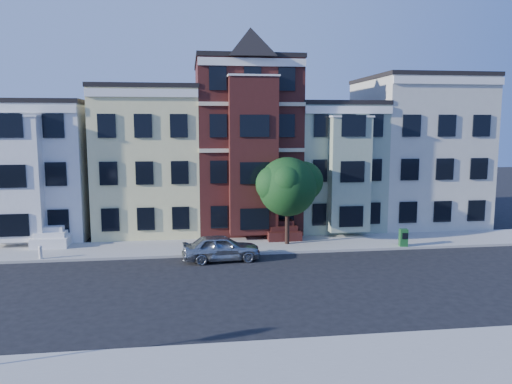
{
  "coord_description": "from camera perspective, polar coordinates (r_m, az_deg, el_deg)",
  "views": [
    {
      "loc": [
        -4.22,
        -22.54,
        7.73
      ],
      "look_at": [
        -0.73,
        2.96,
        4.2
      ],
      "focal_mm": 35.0,
      "sensor_mm": 36.0,
      "label": 1
    }
  ],
  "objects": [
    {
      "name": "street_tree",
      "position": [
        31.35,
        3.62,
        0.15
      ],
      "size": [
        7.62,
        7.62,
        6.82
      ],
      "primitive_type": null,
      "rotation": [
        0.0,
        0.0,
        0.38
      ],
      "color": "#174517",
      "rests_on": "far_sidewalk"
    },
    {
      "name": "house_cream",
      "position": [
        41.12,
        17.8,
        4.33
      ],
      "size": [
        8.0,
        9.0,
        11.0
      ],
      "primitive_type": "cube",
      "color": "beige",
      "rests_on": "ground"
    },
    {
      "name": "far_sidewalk",
      "position": [
        31.77,
        0.08,
        -6.13
      ],
      "size": [
        60.0,
        4.0,
        0.15
      ],
      "primitive_type": "cube",
      "color": "#9E9B93",
      "rests_on": "ground"
    },
    {
      "name": "house_green",
      "position": [
        38.7,
        8.33,
        2.94
      ],
      "size": [
        6.0,
        9.0,
        9.0
      ],
      "primitive_type": "cube",
      "color": "gray",
      "rests_on": "ground"
    },
    {
      "name": "newspaper_box",
      "position": [
        32.5,
        16.49,
        -5.02
      ],
      "size": [
        0.54,
        0.5,
        1.08
      ],
      "primitive_type": "cube",
      "rotation": [
        0.0,
        0.0,
        -0.14
      ],
      "color": "#1E5928",
      "rests_on": "far_sidewalk"
    },
    {
      "name": "near_sidewalk",
      "position": [
        16.97,
        7.92,
        -19.09
      ],
      "size": [
        60.0,
        4.0,
        0.15
      ],
      "primitive_type": "cube",
      "color": "#9E9B93",
      "rests_on": "ground"
    },
    {
      "name": "ground",
      "position": [
        24.2,
        2.72,
        -10.83
      ],
      "size": [
        120.0,
        120.0,
        0.0
      ],
      "primitive_type": "plane",
      "color": "black"
    },
    {
      "name": "parked_car",
      "position": [
        28.54,
        -4.01,
        -6.36
      ],
      "size": [
        4.52,
        2.07,
        1.5
      ],
      "primitive_type": "imported",
      "rotation": [
        0.0,
        0.0,
        1.64
      ],
      "color": "#9A9FA3",
      "rests_on": "ground"
    },
    {
      "name": "fire_hydrant",
      "position": [
        30.9,
        -23.41,
        -6.47
      ],
      "size": [
        0.28,
        0.28,
        0.6
      ],
      "primitive_type": "cylinder",
      "rotation": [
        0.0,
        0.0,
        -0.4
      ],
      "color": "beige",
      "rests_on": "far_sidewalk"
    },
    {
      "name": "house_white",
      "position": [
        38.71,
        -23.95,
        2.35
      ],
      "size": [
        8.0,
        9.0,
        9.0
      ],
      "primitive_type": "cube",
      "color": "white",
      "rests_on": "ground"
    },
    {
      "name": "house_yellow",
      "position": [
        37.25,
        -12.07,
        3.44
      ],
      "size": [
        7.0,
        9.0,
        10.0
      ],
      "primitive_type": "cube",
      "color": "#ECE397",
      "rests_on": "ground"
    },
    {
      "name": "house_brown",
      "position": [
        37.32,
        -1.29,
        5.15
      ],
      "size": [
        7.0,
        9.0,
        12.0
      ],
      "primitive_type": "cube",
      "color": "#3C1612",
      "rests_on": "ground"
    }
  ]
}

